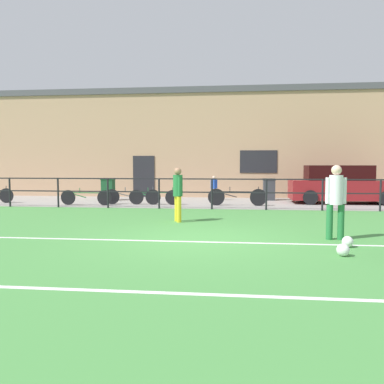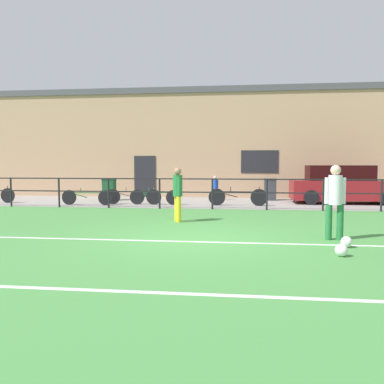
% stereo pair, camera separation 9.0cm
% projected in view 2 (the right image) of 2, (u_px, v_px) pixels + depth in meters
% --- Properties ---
extents(ground, '(60.00, 44.00, 0.04)m').
position_uv_depth(ground, '(194.00, 240.00, 8.88)').
color(ground, '#478C42').
extents(field_line_touchline, '(36.00, 0.11, 0.00)m').
position_uv_depth(field_line_touchline, '(192.00, 242.00, 8.59)').
color(field_line_touchline, white).
rests_on(field_line_touchline, ground).
extents(field_line_hash, '(36.00, 0.11, 0.00)m').
position_uv_depth(field_line_hash, '(160.00, 293.00, 5.18)').
color(field_line_hash, white).
rests_on(field_line_hash, ground).
extents(pavement_strip, '(48.00, 5.00, 0.02)m').
position_uv_depth(pavement_strip, '(216.00, 203.00, 17.29)').
color(pavement_strip, gray).
rests_on(pavement_strip, ground).
extents(perimeter_fence, '(36.07, 0.07, 1.15)m').
position_uv_depth(perimeter_fence, '(212.00, 189.00, 14.77)').
color(perimeter_fence, black).
rests_on(perimeter_fence, ground).
extents(clubhouse_facade, '(28.00, 2.56, 5.50)m').
position_uv_depth(clubhouse_facade, '(221.00, 144.00, 20.77)').
color(clubhouse_facade, tan).
rests_on(clubhouse_facade, ground).
extents(player_striker, '(0.45, 0.29, 1.66)m').
position_uv_depth(player_striker, '(335.00, 198.00, 8.76)').
color(player_striker, '#237038').
rests_on(player_striker, ground).
extents(player_winger, '(0.28, 0.40, 1.58)m').
position_uv_depth(player_winger, '(178.00, 191.00, 11.53)').
color(player_winger, gold).
rests_on(player_winger, ground).
extents(soccer_ball_match, '(0.23, 0.23, 0.23)m').
position_uv_depth(soccer_ball_match, '(346.00, 242.00, 8.00)').
color(soccer_ball_match, white).
rests_on(soccer_ball_match, ground).
extents(soccer_ball_spare, '(0.23, 0.23, 0.23)m').
position_uv_depth(soccer_ball_spare, '(341.00, 250.00, 7.22)').
color(soccer_ball_spare, white).
rests_on(soccer_ball_spare, ground).
extents(spectator_child, '(0.31, 0.20, 1.13)m').
position_uv_depth(spectator_child, '(215.00, 186.00, 18.25)').
color(spectator_child, '#232D4C').
rests_on(spectator_child, pavement_strip).
extents(parked_car_red, '(4.39, 1.79, 1.61)m').
position_uv_depth(parked_car_red, '(343.00, 185.00, 16.80)').
color(parked_car_red, maroon).
rests_on(parked_car_red, pavement_strip).
extents(bicycle_parked_0, '(2.15, 0.04, 0.71)m').
position_uv_depth(bicycle_parked_0, '(87.00, 197.00, 16.14)').
color(bicycle_parked_0, black).
rests_on(bicycle_parked_0, pavement_strip).
extents(bicycle_parked_2, '(2.35, 0.04, 0.77)m').
position_uv_depth(bicycle_parked_2, '(238.00, 197.00, 15.87)').
color(bicycle_parked_2, black).
rests_on(bicycle_parked_2, pavement_strip).
extents(bicycle_parked_3, '(2.13, 0.04, 0.71)m').
position_uv_depth(bicycle_parked_3, '(155.00, 197.00, 16.28)').
color(bicycle_parked_3, black).
rests_on(bicycle_parked_3, pavement_strip).
extents(bicycle_parked_4, '(2.36, 0.04, 0.73)m').
position_uv_depth(bicycle_parked_4, '(133.00, 196.00, 16.39)').
color(bicycle_parked_4, black).
rests_on(bicycle_parked_4, pavement_strip).
extents(trash_bin_0, '(0.56, 0.47, 1.00)m').
position_uv_depth(trash_bin_0, '(270.00, 189.00, 18.24)').
color(trash_bin_0, '#33383D').
rests_on(trash_bin_0, pavement_strip).
extents(trash_bin_1, '(0.57, 0.48, 1.02)m').
position_uv_depth(trash_bin_1, '(109.00, 189.00, 18.23)').
color(trash_bin_1, '#194C28').
rests_on(trash_bin_1, pavement_strip).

